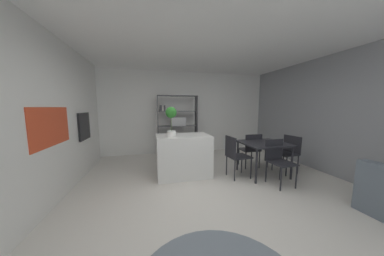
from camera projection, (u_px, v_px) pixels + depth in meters
name	position (u px, v px, depth m)	size (l,w,h in m)	color
ground_plane	(205.00, 194.00, 3.04)	(8.46, 8.46, 0.00)	beige
ceiling_slab	(207.00, 31.00, 2.72)	(6.16, 6.01, 0.06)	white
back_partition	(178.00, 113.00, 5.75)	(6.16, 0.06, 2.69)	white
right_partition_gray	(345.00, 116.00, 3.59)	(0.06, 6.01, 2.69)	gray
tall_cabinet_run_left	(10.00, 121.00, 2.25)	(0.64, 5.42, 2.69)	silver
cabinet_niche_splashback	(51.00, 127.00, 2.61)	(0.01, 1.06, 0.59)	#CC4223
built_in_oven	(84.00, 126.00, 3.86)	(0.06, 0.60, 0.60)	black
kitchen_island	(183.00, 155.00, 3.85)	(1.16, 0.75, 0.91)	silver
potted_plant_on_island	(171.00, 118.00, 3.58)	(0.23, 0.23, 0.62)	white
open_bookshelf	(177.00, 124.00, 5.39)	(1.23, 0.32, 1.88)	#4C4C51
dining_table	(263.00, 146.00, 3.86)	(0.96, 0.89, 0.74)	#232328
dining_chair_island_side	(235.00, 153.00, 3.70)	(0.48, 0.44, 0.91)	#232328
dining_chair_far	(251.00, 147.00, 4.33)	(0.45, 0.43, 0.86)	#232328
dining_chair_window_side	(288.00, 150.00, 4.04)	(0.47, 0.50, 0.86)	#232328
dining_chair_near	(278.00, 158.00, 3.42)	(0.42, 0.47, 0.88)	#232328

